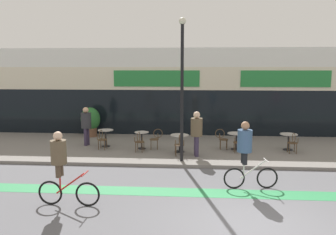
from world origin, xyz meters
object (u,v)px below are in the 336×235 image
Objects in this scene: cafe_chair_0_near at (102,138)px; cafe_chair_1_side at (156,137)px; bistro_table_3 at (236,138)px; bistro_table_4 at (289,138)px; cafe_chair_2_near at (179,143)px; pedestrian_near_end at (197,130)px; cafe_chair_1_near at (139,140)px; cyclist_2 at (61,164)px; cafe_chair_4_near at (293,141)px; cafe_chair_3_near at (238,141)px; bistro_table_1 at (142,137)px; cyclist_1 at (246,150)px; lamp_post at (182,81)px; pedestrian_far_end at (86,123)px; planter_pot at (91,121)px; bistro_table_2 at (180,140)px; bistro_table_0 at (106,135)px; cafe_chair_3_side at (222,138)px.

cafe_chair_0_near is 2.35m from cafe_chair_1_side.
bistro_table_3 is 1.04× the size of bistro_table_4.
cafe_chair_2_near is 0.89m from pedestrian_near_end.
cyclist_2 is (-1.22, -5.26, 0.51)m from cafe_chair_1_near.
bistro_table_4 is at bearing 0.54° from cafe_chair_4_near.
cafe_chair_0_near is at bearing 87.45° from cafe_chair_3_near.
bistro_table_1 is 0.84× the size of cafe_chair_0_near.
cyclist_1 is at bearing -120.71° from cafe_chair_0_near.
cyclist_1 is (2.01, -2.47, -1.97)m from lamp_post.
pedestrian_far_end is at bearing 104.35° from cyclist_2.
cafe_chair_1_near is 4.38m from planter_pot.
cafe_chair_4_near is at bearing 17.44° from lamp_post.
bistro_table_4 is 0.83× the size of cafe_chair_2_near.
bistro_table_3 is 6.82m from pedestrian_far_end.
bistro_table_3 is 0.39× the size of cyclist_2.
bistro_table_4 is at bearing -81.08° from cafe_chair_0_near.
pedestrian_near_end is (0.70, -0.61, 0.55)m from bistro_table_2.
bistro_table_0 is 6.24m from cyclist_2.
cafe_chair_0_near and cafe_chair_3_side have the same top height.
cafe_chair_3_near is at bearing -79.65° from cafe_chair_1_near.
pedestrian_near_end reaches higher than bistro_table_1.
cyclist_1 is 8.05m from pedestrian_far_end.
lamp_post reaches higher than cafe_chair_4_near.
cafe_chair_3_side is 6.99m from planter_pot.
pedestrian_near_end reaches higher than bistro_table_4.
cyclist_2 is at bearing -101.79° from bistro_table_1.
bistro_table_2 is 5.60m from planter_pot.
pedestrian_far_end is at bearing 137.95° from cyclist_1.
pedestrian_far_end is (-6.48, 4.78, -0.05)m from cyclist_1.
bistro_table_4 is at bearing -13.27° from planter_pot.
cafe_chair_2_near is (1.71, -0.44, 0.00)m from cafe_chair_1_near.
pedestrian_near_end is (0.57, 0.76, -1.99)m from lamp_post.
planter_pot is at bearing 45.06° from cafe_chair_2_near.
cyclist_2 reaches higher than cafe_chair_2_near.
planter_pot is at bearing -42.76° from pedestrian_near_end.
bistro_table_3 is at bearing 50.34° from cyclist_2.
lamp_post reaches higher than cafe_chair_2_near.
cafe_chair_1_side is 1.00× the size of cafe_chair_2_near.
cafe_chair_1_side reaches higher than bistro_table_3.
cafe_chair_1_side is 0.43× the size of cyclist_1.
bistro_table_0 is 0.85× the size of cafe_chair_3_side.
bistro_table_4 is at bearing 24.26° from lamp_post.
cafe_chair_0_near is 5.25m from cafe_chair_3_side.
cyclist_2 is (-5.38, -5.45, 0.51)m from cafe_chair_3_near.
cafe_chair_3_near reaches higher than bistro_table_0.
pedestrian_far_end is at bearing 152.60° from lamp_post.
cafe_chair_1_side is 6.20m from cyclist_2.
planter_pot is 8.57m from cyclist_2.
cyclist_1 is at bearing 173.92° from cafe_chair_3_near.
planter_pot is 9.67m from cyclist_1.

